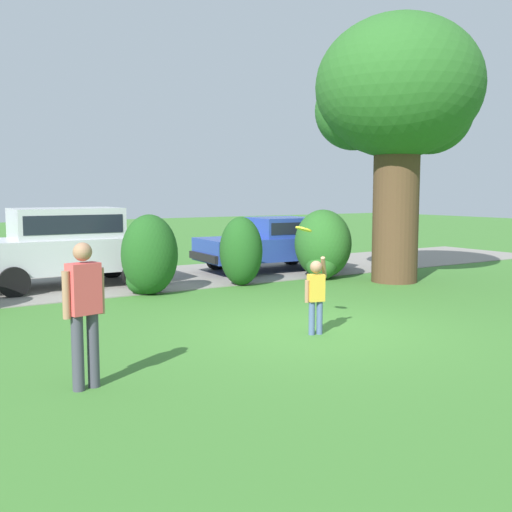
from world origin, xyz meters
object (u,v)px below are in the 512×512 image
at_px(frisbee, 304,229).
at_px(parked_suv, 67,243).
at_px(oak_tree_large, 398,100).
at_px(parked_sedan, 274,242).
at_px(adult_onlooker, 84,307).
at_px(child_thrower, 316,291).

bearing_deg(frisbee, parked_suv, 107.82).
relative_size(oak_tree_large, parked_suv, 1.41).
height_order(parked_sedan, adult_onlooker, adult_onlooker).
bearing_deg(adult_onlooker, frisbee, 16.49).
distance_m(child_thrower, frisbee, 1.10).
bearing_deg(oak_tree_large, adult_onlooker, -155.24).
bearing_deg(oak_tree_large, child_thrower, -146.21).
distance_m(oak_tree_large, parked_sedan, 5.27).
bearing_deg(oak_tree_large, parked_suv, 154.36).
relative_size(oak_tree_large, parked_sedan, 1.48).
relative_size(parked_sedan, frisbee, 16.08).
bearing_deg(parked_suv, oak_tree_large, -25.64).
relative_size(parked_suv, frisbee, 16.92).
bearing_deg(child_thrower, frisbee, 76.90).
distance_m(parked_suv, child_thrower, 7.47).
relative_size(parked_sedan, child_thrower, 3.50).
xyz_separation_m(parked_suv, frisbee, (2.15, -6.68, 0.61)).
bearing_deg(parked_suv, adult_onlooker, -103.91).
bearing_deg(frisbee, adult_onlooker, -163.51).
height_order(parked_sedan, child_thrower, parked_sedan).
xyz_separation_m(oak_tree_large, adult_onlooker, (-9.38, -4.33, -3.64)).
distance_m(child_thrower, adult_onlooker, 4.06).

